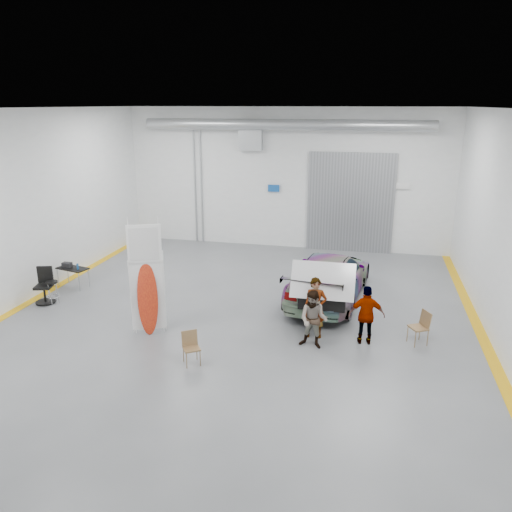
% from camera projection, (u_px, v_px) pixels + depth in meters
% --- Properties ---
extents(ground, '(16.00, 16.00, 0.00)m').
position_uv_depth(ground, '(238.00, 318.00, 14.87)').
color(ground, '#5B5D62').
rests_on(ground, ground).
extents(room_shell, '(14.02, 16.18, 6.01)m').
position_uv_depth(room_shell, '(262.00, 171.00, 15.69)').
color(room_shell, silver).
rests_on(room_shell, ground).
extents(sedan_car, '(2.72, 5.41, 1.51)m').
position_uv_depth(sedan_car, '(329.00, 276.00, 16.15)').
color(sedan_car, white).
rests_on(sedan_car, ground).
extents(person_a, '(0.64, 0.45, 1.69)m').
position_uv_depth(person_a, '(315.00, 308.00, 13.43)').
color(person_a, '#9A7854').
rests_on(person_a, ground).
extents(person_b, '(0.85, 0.70, 1.56)m').
position_uv_depth(person_b, '(314.00, 320.00, 12.86)').
color(person_b, teal).
rests_on(person_b, ground).
extents(person_c, '(0.97, 0.48, 1.61)m').
position_uv_depth(person_c, '(367.00, 315.00, 13.06)').
color(person_c, '#9B6333').
rests_on(person_c, ground).
extents(surfboard_display, '(0.88, 0.50, 3.29)m').
position_uv_depth(surfboard_display, '(143.00, 288.00, 13.50)').
color(surfboard_display, white).
rests_on(surfboard_display, ground).
extents(folding_chair_near, '(0.53, 0.58, 0.82)m').
position_uv_depth(folding_chair_near, '(192.00, 354.00, 12.17)').
color(folding_chair_near, brown).
rests_on(folding_chair_near, ground).
extents(folding_chair_far, '(0.57, 0.69, 0.91)m').
position_uv_depth(folding_chair_far, '(418.00, 334.00, 13.19)').
color(folding_chair_far, brown).
rests_on(folding_chair_far, ground).
extents(shop_stool, '(0.38, 0.38, 0.75)m').
position_uv_depth(shop_stool, '(53.00, 292.00, 15.83)').
color(shop_stool, black).
rests_on(shop_stool, ground).
extents(work_table, '(1.18, 0.78, 0.89)m').
position_uv_depth(work_table, '(71.00, 268.00, 17.22)').
color(work_table, '#969A9F').
rests_on(work_table, ground).
extents(office_chair, '(0.61, 0.64, 1.14)m').
position_uv_depth(office_chair, '(45.00, 288.00, 15.88)').
color(office_chair, black).
rests_on(office_chair, ground).
extents(trunk_lid, '(1.76, 1.07, 0.04)m').
position_uv_depth(trunk_lid, '(323.00, 277.00, 13.74)').
color(trunk_lid, silver).
rests_on(trunk_lid, sedan_car).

